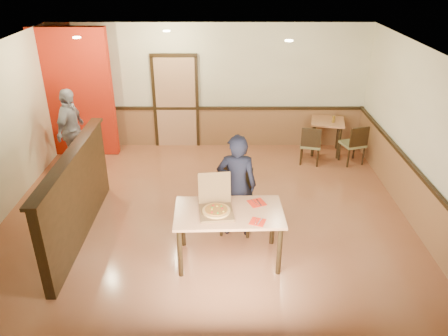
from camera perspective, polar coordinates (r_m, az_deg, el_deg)
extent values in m
plane|color=#AC6743|center=(7.38, -2.32, -7.71)|extent=(7.00, 7.00, 0.00)
plane|color=black|center=(6.25, -2.80, 14.04)|extent=(7.00, 7.00, 0.00)
plane|color=#F2EBBD|center=(9.98, -1.73, 10.52)|extent=(7.00, 0.00, 7.00)
plane|color=#F2EBBD|center=(7.41, 25.63, 2.03)|extent=(0.00, 7.00, 7.00)
cube|color=olive|center=(10.26, -1.66, 5.37)|extent=(7.00, 0.04, 0.90)
cube|color=black|center=(10.08, -1.70, 7.82)|extent=(7.00, 0.06, 0.06)
cube|color=olive|center=(7.80, 24.08, -4.32)|extent=(0.04, 7.00, 0.90)
cube|color=black|center=(7.58, 24.59, -1.26)|extent=(0.06, 7.00, 0.06)
cube|color=tan|center=(10.10, -6.30, 8.50)|extent=(0.90, 0.06, 2.10)
cube|color=black|center=(7.20, -18.62, -3.61)|extent=(0.14, 3.00, 1.40)
cube|color=black|center=(6.89, -19.48, 1.59)|extent=(0.20, 3.10, 0.05)
cube|color=#B5200C|center=(10.02, -18.84, 9.19)|extent=(1.60, 0.20, 2.78)
cylinder|color=beige|center=(8.42, -18.69, 15.85)|extent=(0.14, 0.14, 0.02)
cylinder|color=beige|center=(8.77, -7.52, 17.33)|extent=(0.14, 0.14, 0.02)
cylinder|color=beige|center=(7.80, 8.48, 16.14)|extent=(0.14, 0.14, 0.02)
cube|color=tan|center=(6.24, 0.65, -5.85)|extent=(1.57, 0.93, 0.04)
cylinder|color=black|center=(6.19, -5.76, -10.97)|extent=(0.07, 0.07, 0.79)
cylinder|color=black|center=(6.78, -5.41, -7.25)|extent=(0.07, 0.07, 0.79)
cylinder|color=black|center=(6.24, 7.24, -10.68)|extent=(0.07, 0.07, 0.79)
cylinder|color=black|center=(6.83, 6.36, -7.03)|extent=(0.07, 0.07, 0.79)
cube|color=olive|center=(7.05, 1.59, -4.53)|extent=(0.58, 0.58, 0.07)
cube|color=black|center=(7.11, 1.82, -1.65)|extent=(0.49, 0.11, 0.49)
cylinder|color=black|center=(7.05, -0.35, -7.32)|extent=(0.05, 0.05, 0.45)
cylinder|color=black|center=(7.40, 0.10, -5.51)|extent=(0.05, 0.05, 0.45)
cylinder|color=black|center=(7.01, 3.11, -7.56)|extent=(0.05, 0.05, 0.45)
cylinder|color=black|center=(7.37, 3.39, -5.73)|extent=(0.05, 0.05, 0.45)
cube|color=olive|center=(9.55, 11.25, 3.04)|extent=(0.51, 0.51, 0.06)
cube|color=black|center=(9.28, 11.31, 3.89)|extent=(0.41, 0.13, 0.41)
cylinder|color=black|center=(9.80, 12.20, 2.04)|extent=(0.04, 0.04, 0.37)
cylinder|color=black|center=(9.48, 12.13, 1.19)|extent=(0.04, 0.04, 0.37)
cylinder|color=black|center=(9.81, 10.16, 2.25)|extent=(0.04, 0.04, 0.37)
cylinder|color=black|center=(9.49, 10.01, 1.40)|extent=(0.04, 0.04, 0.37)
cube|color=olive|center=(9.76, 16.45, 3.04)|extent=(0.55, 0.55, 0.06)
cube|color=black|center=(9.52, 17.27, 3.89)|extent=(0.41, 0.16, 0.42)
cylinder|color=black|center=(10.09, 16.61, 2.25)|extent=(0.04, 0.04, 0.38)
cylinder|color=black|center=(9.82, 17.72, 1.41)|extent=(0.04, 0.04, 0.38)
cylinder|color=black|center=(9.90, 14.84, 2.02)|extent=(0.04, 0.04, 0.38)
cylinder|color=black|center=(9.63, 15.92, 1.16)|extent=(0.04, 0.04, 0.38)
cube|color=tan|center=(10.03, 13.39, 5.94)|extent=(0.84, 0.84, 0.04)
cylinder|color=black|center=(9.90, 11.59, 3.46)|extent=(0.07, 0.07, 0.73)
cylinder|color=black|center=(10.41, 11.63, 4.63)|extent=(0.07, 0.07, 0.73)
cylinder|color=black|center=(9.92, 14.78, 3.17)|extent=(0.07, 0.07, 0.73)
cylinder|color=black|center=(10.44, 14.67, 4.35)|extent=(0.07, 0.07, 0.73)
imported|color=black|center=(6.80, 1.67, -2.35)|extent=(0.66, 0.45, 1.73)
imported|color=#95949C|center=(9.45, -19.34, 4.66)|extent=(0.56, 1.06, 1.73)
cube|color=brown|center=(6.17, -1.01, -5.84)|extent=(0.51, 0.51, 0.03)
cube|color=brown|center=(6.28, -1.25, -2.60)|extent=(0.47, 0.14, 0.46)
cylinder|color=#DAA24F|center=(6.16, -1.01, -5.60)|extent=(0.51, 0.51, 0.03)
cube|color=red|center=(6.02, 4.41, -7.02)|extent=(0.26, 0.26, 0.00)
cylinder|color=silver|center=(6.01, 4.12, -6.97)|extent=(0.07, 0.17, 0.01)
cube|color=silver|center=(6.02, 4.70, -6.98)|extent=(0.08, 0.18, 0.00)
cube|color=red|center=(6.44, 4.31, -4.56)|extent=(0.30, 0.30, 0.01)
cylinder|color=silver|center=(6.44, 4.05, -4.51)|extent=(0.08, 0.19, 0.01)
cube|color=silver|center=(6.44, 4.58, -4.52)|extent=(0.09, 0.20, 0.00)
cylinder|color=brown|center=(9.91, 14.12, 6.21)|extent=(0.06, 0.06, 0.16)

